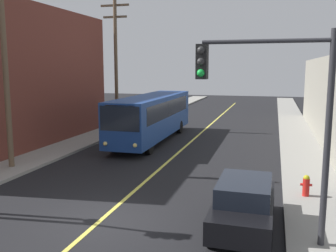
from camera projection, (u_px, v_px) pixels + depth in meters
ground_plane at (100, 221)px, 12.67m from camera, size 120.00×120.00×0.00m
sidewalk_left at (67, 147)px, 24.12m from camera, size 2.50×90.00×0.15m
sidewalk_right at (305, 163)px, 20.21m from camera, size 2.50×90.00×0.15m
lane_stripe_center at (193, 140)px, 26.93m from camera, size 0.16×60.00×0.01m
city_bus at (153, 115)px, 26.47m from camera, size 2.65×12.18×3.20m
parked_car_black at (244, 204)px, 11.93m from camera, size 1.86×4.42×1.62m
utility_pole_near at (4, 47)px, 18.23m from camera, size 2.40×0.28×10.98m
utility_pole_mid at (116, 58)px, 30.58m from camera, size 2.40×0.28×10.54m
traffic_signal_right_corner at (271, 98)px, 10.43m from camera, size 3.75×0.48×6.00m
fire_hydrant at (306, 185)px, 14.66m from camera, size 0.44×0.26×0.84m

